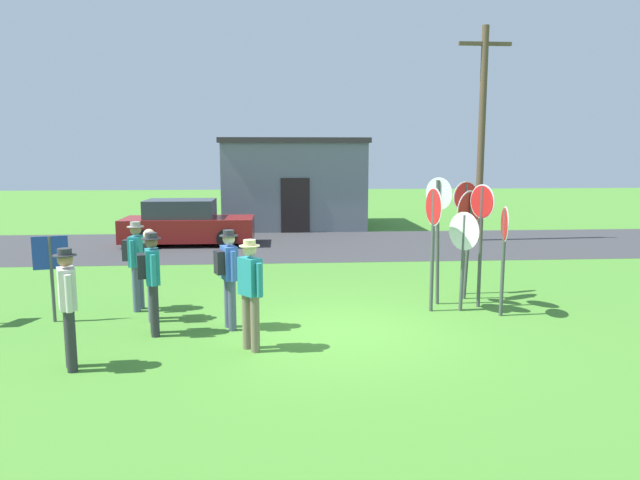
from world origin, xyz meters
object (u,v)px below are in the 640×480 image
parked_car_on_street (187,224)px  info_panel_middle (51,263)px  person_near_signs (151,269)px  person_holding_notes (250,288)px  stop_sign_leaning_right (481,225)px  stop_sign_tallest (433,228)px  stop_sign_far_back (465,219)px  stop_sign_rear_left (504,243)px  stop_sign_center_cluster (469,225)px  person_with_sunhat (68,302)px  stop_sign_nearest (438,221)px  person_in_blue (151,276)px  stop_sign_leaning_left (464,244)px  person_in_dark_shirt (136,259)px  utility_pole (482,130)px  person_in_teal (228,272)px

parked_car_on_street → info_panel_middle: (-1.05, -9.00, 0.39)m
person_near_signs → info_panel_middle: size_ratio=1.08×
parked_car_on_street → person_holding_notes: person_holding_notes is taller
stop_sign_leaning_right → stop_sign_tallest: size_ratio=1.02×
stop_sign_far_back → stop_sign_rear_left: bearing=-84.4°
stop_sign_far_back → stop_sign_center_cluster: bearing=-98.3°
person_with_sunhat → person_holding_notes: bearing=14.1°
stop_sign_nearest → person_with_sunhat: (-6.13, -3.14, -0.72)m
stop_sign_center_cluster → person_in_blue: (-6.05, -1.99, -0.56)m
stop_sign_nearest → person_holding_notes: stop_sign_nearest is taller
stop_sign_center_cluster → info_panel_middle: 8.09m
stop_sign_leaning_left → info_panel_middle: stop_sign_leaning_left is taller
parked_car_on_street → stop_sign_far_back: (7.02, -7.48, 0.95)m
stop_sign_center_cluster → person_in_dark_shirt: stop_sign_center_cluster is taller
stop_sign_far_back → person_holding_notes: 5.60m
stop_sign_tallest → person_near_signs: size_ratio=1.42×
stop_sign_leaning_left → person_near_signs: (-5.86, -0.23, -0.36)m
utility_pole → stop_sign_tallest: 10.16m
stop_sign_rear_left → stop_sign_leaning_right: stop_sign_leaning_right is taller
stop_sign_leaning_right → stop_sign_tallest: (-1.02, -0.24, -0.01)m
person_in_blue → person_in_teal: same height
parked_car_on_street → person_near_signs: 9.07m
person_in_blue → person_in_dark_shirt: 1.74m
stop_sign_center_cluster → person_holding_notes: 5.28m
stop_sign_nearest → person_in_blue: 5.58m
stop_sign_leaning_left → stop_sign_leaning_right: 0.59m
person_with_sunhat → info_panel_middle: person_with_sunhat is taller
stop_sign_leaning_left → stop_sign_leaning_right: bearing=30.5°
utility_pole → stop_sign_far_back: bearing=-111.4°
person_holding_notes → stop_sign_center_cluster: bearing=33.5°
utility_pole → stop_sign_leaning_right: utility_pole is taller
stop_sign_leaning_right → person_in_dark_shirt: bearing=177.8°
stop_sign_far_back → info_panel_middle: bearing=-169.3°
stop_sign_center_cluster → person_in_teal: bearing=-160.0°
stop_sign_leaning_left → person_in_teal: stop_sign_leaning_left is taller
stop_sign_far_back → stop_sign_leaning_right: (-0.03, -1.08, -0.00)m
stop_sign_tallest → stop_sign_nearest: bearing=64.3°
parked_car_on_street → person_in_teal: bearing=-77.4°
person_near_signs → stop_sign_tallest: bearing=2.6°
person_in_dark_shirt → stop_sign_rear_left: bearing=-7.5°
stop_sign_tallest → stop_sign_rear_left: bearing=-18.8°
parked_car_on_street → stop_sign_center_cluster: size_ratio=1.89×
stop_sign_tallest → person_in_teal: (-3.81, -0.88, -0.62)m
parked_car_on_street → stop_sign_far_back: bearing=-46.8°
stop_sign_nearest → stop_sign_leaning_right: stop_sign_nearest is taller
stop_sign_rear_left → info_panel_middle: size_ratio=1.32×
utility_pole → stop_sign_leaning_right: (-3.06, -8.80, -2.18)m
utility_pole → person_in_dark_shirt: size_ratio=4.19×
stop_sign_rear_left → person_holding_notes: size_ratio=1.19×
person_in_teal → person_in_dark_shirt: same height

